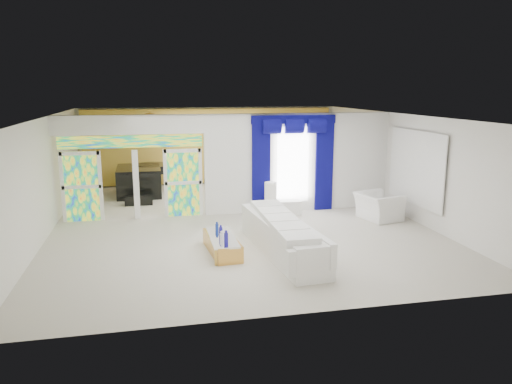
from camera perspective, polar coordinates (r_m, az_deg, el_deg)
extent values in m
plane|color=#B7AF9E|center=(14.06, -2.23, -3.45)|extent=(12.00, 12.00, 0.00)
cube|color=white|center=(15.20, 5.09, 3.46)|extent=(5.70, 0.18, 3.00)
cube|color=white|center=(14.40, -14.37, 7.58)|extent=(4.30, 0.18, 0.55)
cube|color=#994C3F|center=(14.74, -19.56, 0.58)|extent=(0.95, 0.04, 2.00)
cube|color=#994C3F|center=(14.64, -8.44, 1.07)|extent=(0.95, 0.04, 2.00)
cube|color=#994C3F|center=(14.44, -14.27, 5.70)|extent=(4.00, 0.05, 0.35)
cube|color=white|center=(15.04, 4.29, 3.19)|extent=(1.00, 0.02, 2.30)
cube|color=#080344|center=(14.77, 0.59, 2.87)|extent=(0.55, 0.10, 2.80)
cube|color=#080344|center=(15.33, 7.91, 3.09)|extent=(0.55, 0.10, 2.80)
cube|color=#080344|center=(14.86, 4.41, 8.40)|extent=(2.60, 0.12, 0.25)
cube|color=white|center=(14.49, 18.09, 2.70)|extent=(0.04, 2.70, 1.90)
cube|color=orange|center=(19.52, -5.27, 5.34)|extent=(9.70, 0.12, 2.90)
cube|color=white|center=(11.35, 3.04, -5.29)|extent=(1.17, 3.96, 0.74)
cube|color=gold|center=(11.43, -3.95, -6.14)|extent=(0.71, 1.75, 0.38)
cube|color=white|center=(14.82, 2.82, -1.82)|extent=(1.27, 0.45, 0.42)
cylinder|color=white|center=(14.63, 1.70, 0.02)|extent=(0.36, 0.36, 0.58)
imported|color=white|center=(14.64, 14.00, -1.63)|extent=(1.26, 1.38, 0.77)
cube|color=black|center=(17.96, -13.41, 1.25)|extent=(1.52, 1.98, 0.99)
cube|color=black|center=(16.46, -13.45, -0.95)|extent=(0.89, 0.36, 0.30)
cube|color=#A68D53|center=(17.29, -19.27, 0.17)|extent=(0.65, 0.61, 0.80)
sphere|color=gold|center=(16.79, -12.18, 8.00)|extent=(0.60, 0.60, 0.60)
cylinder|color=#1B1593|center=(10.84, -3.49, -5.40)|extent=(0.09, 0.09, 0.25)
cylinder|color=#1A148E|center=(11.37, -4.11, -4.65)|extent=(0.08, 0.08, 0.22)
cylinder|color=white|center=(11.13, -3.97, -5.21)|extent=(0.10, 0.10, 0.15)
cylinder|color=navy|center=(11.86, -4.55, -4.10)|extent=(0.08, 0.08, 0.16)
cylinder|color=white|center=(11.62, -3.93, -4.57)|extent=(0.11, 0.11, 0.11)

